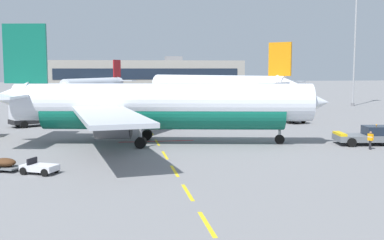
{
  "coord_description": "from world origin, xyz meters",
  "views": [
    {
      "loc": [
        13.44,
        -27.37,
        7.78
      ],
      "look_at": [
        21.88,
        22.23,
        2.18
      ],
      "focal_mm": 44.01,
      "sensor_mm": 36.0,
      "label": 1
    }
  ],
  "objects_px": {
    "baggage_train": "(5,164)",
    "airliner_foreground": "(157,106)",
    "pushback_tug": "(368,136)",
    "ground_power_truck": "(35,114)",
    "airliner_far_center": "(95,85)",
    "ground_crew_worker": "(370,139)",
    "apron_light_mast_far": "(356,20)",
    "airliner_mid_left": "(218,87)",
    "fuel_service_truck": "(287,110)"
  },
  "relations": [
    {
      "from": "airliner_far_center",
      "to": "ground_power_truck",
      "type": "xyz_separation_m",
      "value": [
        -5.79,
        -61.77,
        -1.6
      ]
    },
    {
      "from": "baggage_train",
      "to": "pushback_tug",
      "type": "bearing_deg",
      "value": 11.35
    },
    {
      "from": "airliner_foreground",
      "to": "baggage_train",
      "type": "bearing_deg",
      "value": -139.44
    },
    {
      "from": "airliner_far_center",
      "to": "apron_light_mast_far",
      "type": "xyz_separation_m",
      "value": [
        53.0,
        -37.72,
        14.12
      ]
    },
    {
      "from": "baggage_train",
      "to": "ground_power_truck",
      "type": "bearing_deg",
      "value": 94.21
    },
    {
      "from": "pushback_tug",
      "to": "baggage_train",
      "type": "xyz_separation_m",
      "value": [
        -33.67,
        -6.76,
        -0.38
      ]
    },
    {
      "from": "airliner_mid_left",
      "to": "fuel_service_truck",
      "type": "xyz_separation_m",
      "value": [
        4.04,
        -27.71,
        -2.37
      ]
    },
    {
      "from": "airliner_foreground",
      "to": "ground_crew_worker",
      "type": "xyz_separation_m",
      "value": [
        19.71,
        -6.8,
        -2.95
      ]
    },
    {
      "from": "airliner_foreground",
      "to": "baggage_train",
      "type": "height_order",
      "value": "airliner_foreground"
    },
    {
      "from": "ground_crew_worker",
      "to": "apron_light_mast_far",
      "type": "xyz_separation_m",
      "value": [
        24.36,
        48.33,
        16.37
      ]
    },
    {
      "from": "fuel_service_truck",
      "to": "apron_light_mast_far",
      "type": "bearing_deg",
      "value": 46.11
    },
    {
      "from": "airliner_far_center",
      "to": "apron_light_mast_far",
      "type": "relative_size",
      "value": 0.94
    },
    {
      "from": "airliner_far_center",
      "to": "fuel_service_truck",
      "type": "relative_size",
      "value": 3.65
    },
    {
      "from": "pushback_tug",
      "to": "airliner_mid_left",
      "type": "distance_m",
      "value": 49.06
    },
    {
      "from": "baggage_train",
      "to": "airliner_foreground",
      "type": "bearing_deg",
      "value": 40.56
    },
    {
      "from": "airliner_far_center",
      "to": "baggage_train",
      "type": "xyz_separation_m",
      "value": [
        -3.71,
        -90.06,
        -2.72
      ]
    },
    {
      "from": "pushback_tug",
      "to": "airliner_far_center",
      "type": "distance_m",
      "value": 88.56
    },
    {
      "from": "ground_crew_worker",
      "to": "ground_power_truck",
      "type": "bearing_deg",
      "value": 144.82
    },
    {
      "from": "apron_light_mast_far",
      "to": "baggage_train",
      "type": "bearing_deg",
      "value": -137.29
    },
    {
      "from": "ground_power_truck",
      "to": "airliner_far_center",
      "type": "bearing_deg",
      "value": 84.64
    },
    {
      "from": "apron_light_mast_far",
      "to": "airliner_mid_left",
      "type": "bearing_deg",
      "value": 173.5
    },
    {
      "from": "pushback_tug",
      "to": "ground_crew_worker",
      "type": "relative_size",
      "value": 3.63
    },
    {
      "from": "apron_light_mast_far",
      "to": "airliner_far_center",
      "type": "bearing_deg",
      "value": 144.56
    },
    {
      "from": "airliner_mid_left",
      "to": "airliner_far_center",
      "type": "xyz_separation_m",
      "value": [
        -25.34,
        34.57,
        -0.77
      ]
    },
    {
      "from": "baggage_train",
      "to": "airliner_far_center",
      "type": "bearing_deg",
      "value": 87.64
    },
    {
      "from": "airliner_foreground",
      "to": "apron_light_mast_far",
      "type": "relative_size",
      "value": 1.22
    },
    {
      "from": "airliner_mid_left",
      "to": "ground_power_truck",
      "type": "xyz_separation_m",
      "value": [
        -31.13,
        -27.21,
        -2.37
      ]
    },
    {
      "from": "baggage_train",
      "to": "apron_light_mast_far",
      "type": "xyz_separation_m",
      "value": [
        56.71,
        52.34,
        16.85
      ]
    },
    {
      "from": "airliner_far_center",
      "to": "ground_power_truck",
      "type": "height_order",
      "value": "airliner_far_center"
    },
    {
      "from": "airliner_mid_left",
      "to": "ground_crew_worker",
      "type": "xyz_separation_m",
      "value": [
        3.3,
        -51.48,
        -3.01
      ]
    },
    {
      "from": "airliner_far_center",
      "to": "ground_power_truck",
      "type": "distance_m",
      "value": 62.06
    },
    {
      "from": "baggage_train",
      "to": "ground_crew_worker",
      "type": "relative_size",
      "value": 4.75
    },
    {
      "from": "airliner_mid_left",
      "to": "ground_power_truck",
      "type": "distance_m",
      "value": 41.41
    },
    {
      "from": "ground_crew_worker",
      "to": "airliner_foreground",
      "type": "bearing_deg",
      "value": 160.97
    },
    {
      "from": "airliner_foreground",
      "to": "ground_crew_worker",
      "type": "relative_size",
      "value": 19.87
    },
    {
      "from": "airliner_foreground",
      "to": "pushback_tug",
      "type": "xyz_separation_m",
      "value": [
        21.03,
        -4.06,
        -3.05
      ]
    },
    {
      "from": "baggage_train",
      "to": "ground_crew_worker",
      "type": "distance_m",
      "value": 32.6
    },
    {
      "from": "airliner_far_center",
      "to": "ground_crew_worker",
      "type": "height_order",
      "value": "airliner_far_center"
    },
    {
      "from": "apron_light_mast_far",
      "to": "airliner_foreground",
      "type": "bearing_deg",
      "value": -136.71
    },
    {
      "from": "pushback_tug",
      "to": "ground_crew_worker",
      "type": "distance_m",
      "value": 3.04
    },
    {
      "from": "ground_power_truck",
      "to": "baggage_train",
      "type": "relative_size",
      "value": 0.87
    },
    {
      "from": "airliner_foreground",
      "to": "apron_light_mast_far",
      "type": "distance_m",
      "value": 62.03
    },
    {
      "from": "airliner_foreground",
      "to": "ground_power_truck",
      "type": "xyz_separation_m",
      "value": [
        -14.72,
        17.47,
        -2.3
      ]
    },
    {
      "from": "airliner_foreground",
      "to": "apron_light_mast_far",
      "type": "height_order",
      "value": "apron_light_mast_far"
    },
    {
      "from": "pushback_tug",
      "to": "ground_power_truck",
      "type": "xyz_separation_m",
      "value": [
        -35.75,
        21.53,
        0.74
      ]
    },
    {
      "from": "airliner_mid_left",
      "to": "baggage_train",
      "type": "height_order",
      "value": "airliner_mid_left"
    },
    {
      "from": "ground_power_truck",
      "to": "baggage_train",
      "type": "distance_m",
      "value": 28.39
    },
    {
      "from": "airliner_foreground",
      "to": "airliner_far_center",
      "type": "xyz_separation_m",
      "value": [
        -8.93,
        79.25,
        -0.7
      ]
    },
    {
      "from": "airliner_mid_left",
      "to": "baggage_train",
      "type": "bearing_deg",
      "value": -117.63
    },
    {
      "from": "pushback_tug",
      "to": "airliner_foreground",
      "type": "bearing_deg",
      "value": 169.08
    }
  ]
}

